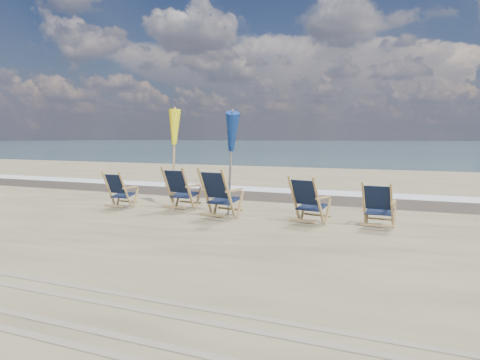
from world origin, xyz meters
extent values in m
plane|color=#3E5F68|center=(0.00, 128.00, 0.00)|extent=(400.00, 400.00, 0.00)
cube|color=silver|center=(0.00, 8.30, 0.00)|extent=(200.00, 1.40, 0.01)
cube|color=#42362A|center=(0.00, 6.80, 0.00)|extent=(200.00, 2.60, 0.00)
cylinder|color=tan|center=(-2.31, 3.38, 1.21)|extent=(0.06, 0.06, 2.41)
cone|color=yellow|center=(-2.31, 3.38, 1.94)|extent=(0.30, 0.30, 0.85)
cylinder|color=#A5A5AD|center=(-0.59, 2.98, 1.20)|extent=(0.06, 0.06, 2.39)
cone|color=navy|center=(-0.59, 2.98, 1.92)|extent=(0.30, 0.30, 0.85)
camera|label=1|loc=(3.89, -6.25, 1.75)|focal=35.00mm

